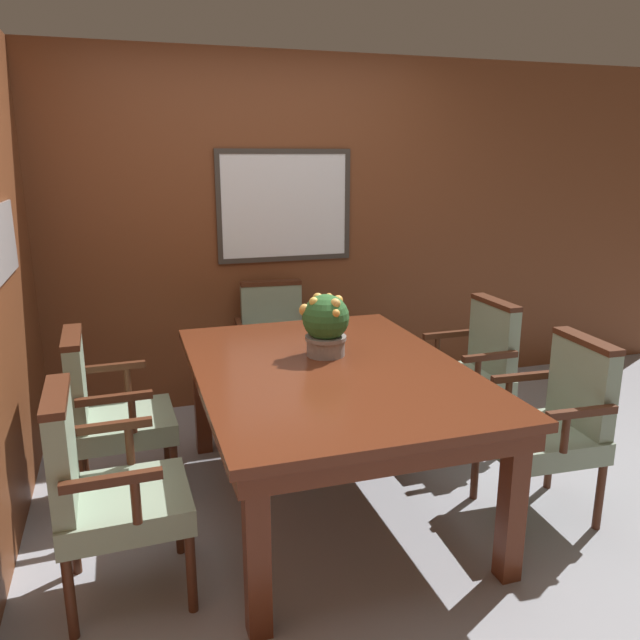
# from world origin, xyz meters

# --- Properties ---
(ground_plane) EXTENTS (14.00, 14.00, 0.00)m
(ground_plane) POSITION_xyz_m (0.00, 0.00, 0.00)
(ground_plane) COLOR #93969E
(wall_back) EXTENTS (7.20, 0.08, 2.45)m
(wall_back) POSITION_xyz_m (0.00, 1.66, 1.23)
(wall_back) COLOR brown
(wall_back) RESTS_ON ground_plane
(dining_table) EXTENTS (1.30, 1.81, 0.75)m
(dining_table) POSITION_xyz_m (-0.04, 0.08, 0.66)
(dining_table) COLOR #562614
(dining_table) RESTS_ON ground_plane
(chair_head_far) EXTENTS (0.55, 0.55, 0.91)m
(chair_head_far) POSITION_xyz_m (-0.02, 1.37, 0.50)
(chair_head_far) COLOR #472314
(chair_head_far) RESTS_ON ground_plane
(chair_right_near) EXTENTS (0.53, 0.54, 0.91)m
(chair_right_near) POSITION_xyz_m (0.99, -0.33, 0.50)
(chair_right_near) COLOR #472314
(chair_right_near) RESTS_ON ground_plane
(chair_left_far) EXTENTS (0.52, 0.53, 0.91)m
(chair_left_far) POSITION_xyz_m (-1.11, 0.49, 0.50)
(chair_left_far) COLOR #472314
(chair_left_far) RESTS_ON ground_plane
(chair_right_far) EXTENTS (0.51, 0.52, 0.91)m
(chair_right_far) POSITION_xyz_m (1.03, 0.51, 0.50)
(chair_right_far) COLOR #472314
(chair_right_far) RESTS_ON ground_plane
(chair_left_near) EXTENTS (0.52, 0.53, 0.91)m
(chair_left_near) POSITION_xyz_m (-1.11, -0.32, 0.50)
(chair_left_near) COLOR #472314
(chair_left_near) RESTS_ON ground_plane
(potted_plant) EXTENTS (0.25, 0.25, 0.32)m
(potted_plant) POSITION_xyz_m (-0.00, 0.26, 0.92)
(potted_plant) COLOR gray
(potted_plant) RESTS_ON dining_table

